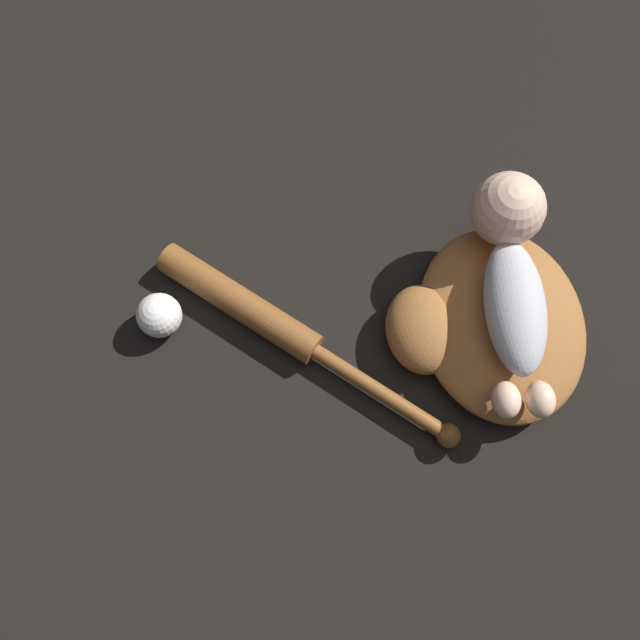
{
  "coord_description": "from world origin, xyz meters",
  "views": [
    {
      "loc": [
        -0.32,
        0.32,
        1.02
      ],
      "look_at": [
        0.01,
        0.33,
        0.07
      ],
      "focal_mm": 35.0,
      "sensor_mm": 36.0,
      "label": 1
    }
  ],
  "objects": [
    {
      "name": "baseball_bat",
      "position": [
        0.02,
        0.42,
        0.03
      ],
      "size": [
        0.33,
        0.52,
        0.05
      ],
      "color": "brown",
      "rests_on": "ground"
    },
    {
      "name": "baseball",
      "position": [
        0.01,
        0.6,
        0.04
      ],
      "size": [
        0.08,
        0.08,
        0.08
      ],
      "color": "white",
      "rests_on": "ground"
    },
    {
      "name": "baseball_glove",
      "position": [
        0.02,
        0.06,
        0.04
      ],
      "size": [
        0.38,
        0.36,
        0.08
      ],
      "color": "#935B2D",
      "rests_on": "ground"
    },
    {
      "name": "ground_plane",
      "position": [
        0.0,
        0.0,
        0.0
      ],
      "size": [
        6.0,
        6.0,
        0.0
      ],
      "primitive_type": "plane",
      "color": "black"
    },
    {
      "name": "baby_figure",
      "position": [
        0.09,
        0.04,
        0.13
      ],
      "size": [
        0.39,
        0.13,
        0.12
      ],
      "color": "#B2B2B7",
      "rests_on": "baseball_glove"
    }
  ]
}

